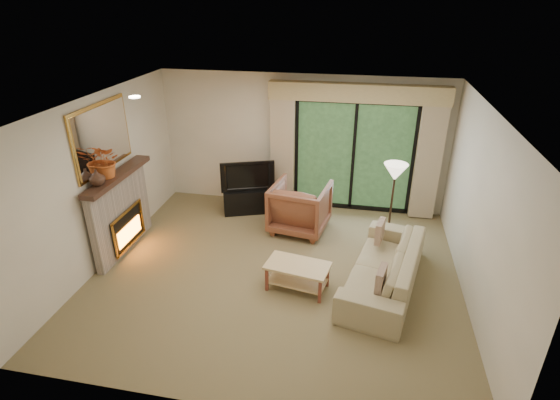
% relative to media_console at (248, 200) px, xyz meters
% --- Properties ---
extents(floor, '(5.50, 5.50, 0.00)m').
position_rel_media_console_xyz_m(floor, '(0.97, -1.95, -0.24)').
color(floor, olive).
rests_on(floor, ground).
extents(ceiling, '(5.50, 5.50, 0.00)m').
position_rel_media_console_xyz_m(ceiling, '(0.97, -1.95, 2.36)').
color(ceiling, white).
rests_on(ceiling, ground).
extents(wall_back, '(5.00, 0.00, 5.00)m').
position_rel_media_console_xyz_m(wall_back, '(0.97, 0.55, 1.06)').
color(wall_back, beige).
rests_on(wall_back, ground).
extents(wall_front, '(5.00, 0.00, 5.00)m').
position_rel_media_console_xyz_m(wall_front, '(0.97, -4.45, 1.06)').
color(wall_front, beige).
rests_on(wall_front, ground).
extents(wall_left, '(0.00, 5.00, 5.00)m').
position_rel_media_console_xyz_m(wall_left, '(-1.78, -1.95, 1.06)').
color(wall_left, beige).
rests_on(wall_left, ground).
extents(wall_right, '(0.00, 5.00, 5.00)m').
position_rel_media_console_xyz_m(wall_right, '(3.72, -1.95, 1.06)').
color(wall_right, beige).
rests_on(wall_right, ground).
extents(fireplace, '(0.24, 1.70, 1.37)m').
position_rel_media_console_xyz_m(fireplace, '(-1.66, -1.75, 0.45)').
color(fireplace, gray).
rests_on(fireplace, floor).
extents(mirror, '(0.07, 1.45, 1.02)m').
position_rel_media_console_xyz_m(mirror, '(-1.75, -1.75, 1.71)').
color(mirror, gold).
rests_on(mirror, wall_left).
extents(sliding_door, '(2.26, 0.10, 2.16)m').
position_rel_media_console_xyz_m(sliding_door, '(1.97, 0.50, 0.86)').
color(sliding_door, black).
rests_on(sliding_door, floor).
extents(curtain_left, '(0.45, 0.18, 2.35)m').
position_rel_media_console_xyz_m(curtain_left, '(0.62, 0.39, 0.96)').
color(curtain_left, tan).
rests_on(curtain_left, floor).
extents(curtain_right, '(0.45, 0.18, 2.35)m').
position_rel_media_console_xyz_m(curtain_right, '(3.32, 0.39, 0.96)').
color(curtain_right, tan).
rests_on(curtain_right, floor).
extents(cornice, '(3.20, 0.24, 0.32)m').
position_rel_media_console_xyz_m(cornice, '(1.97, 0.41, 2.08)').
color(cornice, tan).
rests_on(cornice, wall_back).
extents(media_console, '(1.04, 0.73, 0.48)m').
position_rel_media_console_xyz_m(media_console, '(0.00, 0.00, 0.00)').
color(media_console, black).
rests_on(media_console, floor).
extents(tv, '(1.01, 0.48, 0.59)m').
position_rel_media_console_xyz_m(tv, '(0.00, 0.00, 0.53)').
color(tv, black).
rests_on(tv, media_console).
extents(armchair, '(1.10, 1.13, 0.90)m').
position_rel_media_console_xyz_m(armchair, '(1.11, -0.54, 0.21)').
color(armchair, brown).
rests_on(armchair, floor).
extents(sofa, '(1.34, 2.39, 0.66)m').
position_rel_media_console_xyz_m(sofa, '(2.57, -1.98, 0.09)').
color(sofa, tan).
rests_on(sofa, floor).
extents(pillow_near, '(0.17, 0.36, 0.35)m').
position_rel_media_console_xyz_m(pillow_near, '(2.50, -2.63, 0.31)').
color(pillow_near, brown).
rests_on(pillow_near, sofa).
extents(pillow_far, '(0.16, 0.36, 0.35)m').
position_rel_media_console_xyz_m(pillow_far, '(2.50, -1.33, 0.31)').
color(pillow_far, brown).
rests_on(pillow_far, sofa).
extents(coffee_table, '(0.97, 0.64, 0.41)m').
position_rel_media_console_xyz_m(coffee_table, '(1.35, -2.28, -0.04)').
color(coffee_table, tan).
rests_on(coffee_table, floor).
extents(floor_lamp, '(0.42, 0.42, 1.45)m').
position_rel_media_console_xyz_m(floor_lamp, '(2.67, -0.70, 0.49)').
color(floor_lamp, beige).
rests_on(floor_lamp, floor).
extents(vase, '(0.28, 0.28, 0.24)m').
position_rel_media_console_xyz_m(vase, '(-1.64, -2.22, 1.25)').
color(vase, '#39231A').
rests_on(vase, fireplace).
extents(branches, '(0.57, 0.52, 0.53)m').
position_rel_media_console_xyz_m(branches, '(-1.64, -1.92, 1.40)').
color(branches, '#BF5723').
rests_on(branches, fireplace).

